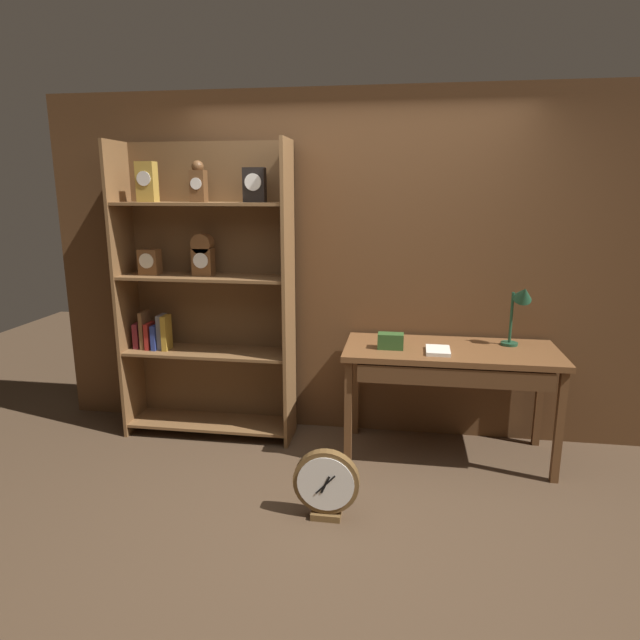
{
  "coord_description": "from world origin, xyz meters",
  "views": [
    {
      "loc": [
        0.38,
        -2.81,
        1.88
      ],
      "look_at": [
        -0.15,
        0.61,
        1.06
      ],
      "focal_mm": 30.94,
      "sensor_mm": 36.0,
      "label": 1
    }
  ],
  "objects_px": {
    "toolbox_small": "(391,341)",
    "open_repair_manual": "(438,351)",
    "round_clock_large": "(326,484)",
    "bookshelf": "(203,292)",
    "workbench": "(451,362)",
    "desk_lamp": "(521,303)"
  },
  "relations": [
    {
      "from": "workbench",
      "to": "open_repair_manual",
      "type": "xyz_separation_m",
      "value": [
        -0.1,
        -0.09,
        0.1
      ]
    },
    {
      "from": "round_clock_large",
      "to": "open_repair_manual",
      "type": "bearing_deg",
      "value": 50.94
    },
    {
      "from": "toolbox_small",
      "to": "round_clock_large",
      "type": "height_order",
      "value": "toolbox_small"
    },
    {
      "from": "bookshelf",
      "to": "desk_lamp",
      "type": "height_order",
      "value": "bookshelf"
    },
    {
      "from": "workbench",
      "to": "open_repair_manual",
      "type": "relative_size",
      "value": 6.68
    },
    {
      "from": "bookshelf",
      "to": "toolbox_small",
      "type": "bearing_deg",
      "value": -8.81
    },
    {
      "from": "workbench",
      "to": "open_repair_manual",
      "type": "bearing_deg",
      "value": -136.56
    },
    {
      "from": "bookshelf",
      "to": "desk_lamp",
      "type": "relative_size",
      "value": 4.86
    },
    {
      "from": "workbench",
      "to": "toolbox_small",
      "type": "height_order",
      "value": "toolbox_small"
    },
    {
      "from": "open_repair_manual",
      "to": "bookshelf",
      "type": "bearing_deg",
      "value": 172.24
    },
    {
      "from": "desk_lamp",
      "to": "bookshelf",
      "type": "bearing_deg",
      "value": 179.01
    },
    {
      "from": "open_repair_manual",
      "to": "round_clock_large",
      "type": "height_order",
      "value": "open_repair_manual"
    },
    {
      "from": "desk_lamp",
      "to": "round_clock_large",
      "type": "bearing_deg",
      "value": -139.67
    },
    {
      "from": "bookshelf",
      "to": "toolbox_small",
      "type": "xyz_separation_m",
      "value": [
        1.42,
        -0.22,
        -0.26
      ]
    },
    {
      "from": "bookshelf",
      "to": "workbench",
      "type": "bearing_deg",
      "value": -5.37
    },
    {
      "from": "workbench",
      "to": "desk_lamp",
      "type": "height_order",
      "value": "desk_lamp"
    },
    {
      "from": "bookshelf",
      "to": "desk_lamp",
      "type": "xyz_separation_m",
      "value": [
        2.3,
        -0.04,
        -0.0
      ]
    },
    {
      "from": "toolbox_small",
      "to": "open_repair_manual",
      "type": "xyz_separation_m",
      "value": [
        0.32,
        -0.04,
        -0.04
      ]
    },
    {
      "from": "desk_lamp",
      "to": "round_clock_large",
      "type": "distance_m",
      "value": 1.82
    },
    {
      "from": "open_repair_manual",
      "to": "round_clock_large",
      "type": "distance_m",
      "value": 1.19
    },
    {
      "from": "round_clock_large",
      "to": "desk_lamp",
      "type": "bearing_deg",
      "value": 40.33
    },
    {
      "from": "workbench",
      "to": "desk_lamp",
      "type": "distance_m",
      "value": 0.63
    }
  ]
}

